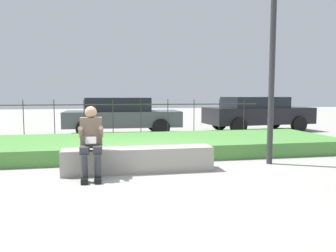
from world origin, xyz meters
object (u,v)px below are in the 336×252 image
Objects in this scene: car_parked_right at (257,113)px; car_parked_center at (122,115)px; stone_bench at (139,161)px; person_seated_reader at (91,139)px; street_lamp at (273,45)px.

car_parked_center is at bearing 176.18° from car_parked_right.
stone_bench is 6.08m from car_parked_center.
car_parked_right reaches higher than person_seated_reader.
person_seated_reader is 0.31× the size of street_lamp.
car_parked_right is at bearing 2.58° from car_parked_center.
stone_bench is 0.70× the size of street_lamp.
car_parked_center is at bearing 115.44° from street_lamp.
stone_bench is at bearing -176.22° from street_lamp.
street_lamp is (2.81, 0.19, 2.28)m from stone_bench.
car_parked_right is at bearing 45.42° from person_seated_reader.
stone_bench is at bearing -136.56° from car_parked_right.
street_lamp is at bearing 3.78° from stone_bench.
street_lamp reaches higher than car_parked_center.
person_seated_reader is at bearing -96.38° from car_parked_center.
stone_bench is 1.03m from person_seated_reader.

